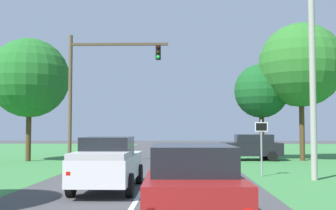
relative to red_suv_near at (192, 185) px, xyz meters
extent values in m
plane|color=#424244|center=(-1.67, 6.72, -1.00)|extent=(120.00, 120.00, 0.00)
cube|color=maroon|center=(0.00, -0.06, -0.18)|extent=(2.14, 4.51, 0.92)
cube|color=black|center=(0.00, 0.17, 0.59)|extent=(1.85, 2.81, 0.63)
cylinder|color=black|center=(-1.05, 1.30, -0.64)|extent=(0.26, 0.73, 0.72)
cylinder|color=black|center=(0.99, 1.35, -0.64)|extent=(0.26, 0.73, 0.72)
cube|color=silver|center=(-2.94, 6.21, -0.16)|extent=(1.97, 5.59, 0.89)
cube|color=black|center=(-2.94, 5.93, 0.63)|extent=(1.73, 2.13, 0.68)
cube|color=#B8B8B8|center=(-2.93, 4.48, 0.39)|extent=(1.86, 2.13, 0.20)
cube|color=red|center=(-3.73, 3.44, -0.11)|extent=(0.14, 0.06, 0.12)
cube|color=red|center=(-2.13, 3.45, -0.11)|extent=(0.14, 0.06, 0.12)
cylinder|color=black|center=(-3.92, 7.94, -0.60)|extent=(0.24, 0.80, 0.80)
cylinder|color=black|center=(-1.96, 7.94, -0.60)|extent=(0.24, 0.80, 0.80)
cylinder|color=black|center=(-3.91, 4.47, -0.60)|extent=(0.24, 0.80, 0.80)
cylinder|color=black|center=(-1.96, 4.48, -0.60)|extent=(0.24, 0.80, 0.80)
cylinder|color=brown|center=(-7.22, 16.92, 3.10)|extent=(0.24, 0.24, 8.20)
cube|color=#4C3D2B|center=(-4.13, 16.92, 6.60)|extent=(6.20, 0.16, 0.16)
cube|color=black|center=(-1.65, 16.92, 6.05)|extent=(0.32, 0.28, 0.90)
sphere|color=black|center=(-1.65, 16.77, 6.35)|extent=(0.22, 0.22, 0.22)
sphere|color=black|center=(-1.65, 16.77, 6.05)|extent=(0.22, 0.22, 0.22)
sphere|color=#1ED83F|center=(-1.65, 16.77, 5.75)|extent=(0.22, 0.22, 0.22)
cylinder|color=gray|center=(3.60, 10.72, 0.35)|extent=(0.08, 0.08, 2.70)
cube|color=white|center=(3.60, 10.69, 1.35)|extent=(0.60, 0.03, 0.44)
cube|color=black|center=(3.60, 10.68, 1.35)|extent=(0.52, 0.01, 0.36)
cylinder|color=#4C351E|center=(8.34, 20.62, 1.26)|extent=(0.36, 0.36, 4.53)
sphere|color=#2B6D27|center=(8.34, 20.62, 5.77)|extent=(5.98, 5.98, 5.98)
cube|color=black|center=(4.76, 20.81, -0.21)|extent=(4.26, 1.97, 0.90)
cube|color=black|center=(4.97, 20.81, 0.54)|extent=(2.56, 1.73, 0.59)
cube|color=red|center=(2.67, 21.62, -0.16)|extent=(0.06, 0.14, 0.12)
cube|color=red|center=(2.66, 20.02, -0.16)|extent=(0.06, 0.14, 0.12)
cylinder|color=black|center=(6.08, 21.78, -0.66)|extent=(0.68, 0.24, 0.68)
cylinder|color=black|center=(6.07, 19.83, -0.66)|extent=(0.68, 0.24, 0.68)
cylinder|color=black|center=(3.45, 21.79, -0.66)|extent=(0.68, 0.24, 0.68)
cylinder|color=black|center=(3.43, 19.84, -0.66)|extent=(0.68, 0.24, 0.68)
cylinder|color=#9E998E|center=(5.65, 9.36, 3.31)|extent=(0.28, 0.28, 8.62)
cylinder|color=#4C351E|center=(5.70, 21.60, 0.76)|extent=(0.36, 0.36, 3.53)
sphere|color=#175322|center=(5.70, 21.60, 4.02)|extent=(3.97, 3.97, 3.97)
cylinder|color=#4C351E|center=(-10.80, 19.59, 0.86)|extent=(0.36, 0.36, 3.72)
sphere|color=#216725|center=(-10.80, 19.59, 4.79)|extent=(5.54, 5.54, 5.54)
camera|label=1|loc=(-0.28, -9.69, 1.30)|focal=45.48mm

